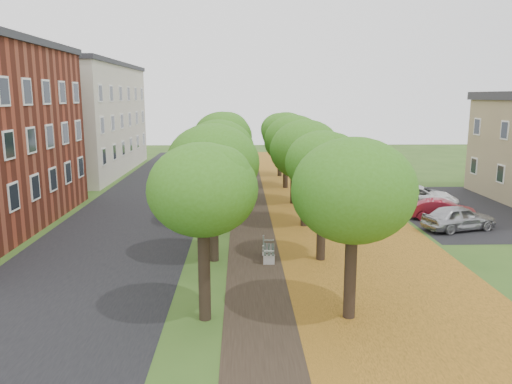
{
  "coord_description": "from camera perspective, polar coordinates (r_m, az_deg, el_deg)",
  "views": [
    {
      "loc": [
        -0.99,
        -15.51,
        7.28
      ],
      "look_at": [
        -0.22,
        9.28,
        2.5
      ],
      "focal_mm": 35.0,
      "sensor_mm": 36.0,
      "label": 1
    }
  ],
  "objects": [
    {
      "name": "street_asphalt",
      "position": [
        32.03,
        -13.46,
        -2.53
      ],
      "size": [
        8.0,
        70.0,
        0.01
      ],
      "primitive_type": "cube",
      "color": "black",
      "rests_on": "ground"
    },
    {
      "name": "leaf_verge",
      "position": [
        31.93,
        9.1,
        -2.4
      ],
      "size": [
        7.5,
        70.0,
        0.01
      ],
      "primitive_type": "cube",
      "color": "#AF6E20",
      "rests_on": "ground"
    },
    {
      "name": "footpath",
      "position": [
        31.38,
        0.09,
        -2.5
      ],
      "size": [
        3.2,
        70.0,
        0.01
      ],
      "primitive_type": "cube",
      "color": "black",
      "rests_on": "ground"
    },
    {
      "name": "car_white",
      "position": [
        35.12,
        18.23,
        -0.47
      ],
      "size": [
        5.38,
        3.68,
        1.37
      ],
      "primitive_type": "imported",
      "rotation": [
        0.0,
        0.0,
        1.26
      ],
      "color": "white",
      "rests_on": "ground"
    },
    {
      "name": "parking_lot",
      "position": [
        35.43,
        22.43,
        -1.78
      ],
      "size": [
        9.0,
        16.0,
        0.01
      ],
      "primitive_type": "cube",
      "color": "black",
      "rests_on": "ground"
    },
    {
      "name": "car_silver",
      "position": [
        29.66,
        22.16,
        -2.73
      ],
      "size": [
        4.4,
        2.75,
        1.4
      ],
      "primitive_type": "imported",
      "rotation": [
        0.0,
        0.0,
        1.86
      ],
      "color": "#A9A9AE",
      "rests_on": "ground"
    },
    {
      "name": "bench",
      "position": [
        22.77,
        1.34,
        -6.57
      ],
      "size": [
        0.62,
        1.82,
        0.85
      ],
      "rotation": [
        0.0,
        0.0,
        1.52
      ],
      "color": "#2C382E",
      "rests_on": "ground"
    },
    {
      "name": "car_grey",
      "position": [
        36.15,
        17.64,
        -0.13
      ],
      "size": [
        4.87,
        2.48,
        1.35
      ],
      "primitive_type": "imported",
      "rotation": [
        0.0,
        0.0,
        1.7
      ],
      "color": "#35363B",
      "rests_on": "ground"
    },
    {
      "name": "tree_row_west",
      "position": [
        30.67,
        -4.04,
        5.42
      ],
      "size": [
        3.68,
        33.68,
        5.96
      ],
      "color": "black",
      "rests_on": "ground"
    },
    {
      "name": "car_red",
      "position": [
        31.63,
        20.57,
        -1.95
      ],
      "size": [
        3.99,
        2.45,
        1.24
      ],
      "primitive_type": "imported",
      "rotation": [
        0.0,
        0.0,
        1.24
      ],
      "color": "maroon",
      "rests_on": "ground"
    },
    {
      "name": "building_cream",
      "position": [
        51.12,
        -20.22,
        7.93
      ],
      "size": [
        10.3,
        20.3,
        10.4
      ],
      "color": "beige",
      "rests_on": "ground"
    },
    {
      "name": "tree_row_east",
      "position": [
        30.85,
        4.94,
        5.44
      ],
      "size": [
        3.68,
        33.68,
        5.96
      ],
      "color": "black",
      "rests_on": "ground"
    },
    {
      "name": "ground",
      "position": [
        17.16,
        1.76,
        -14.2
      ],
      "size": [
        120.0,
        120.0,
        0.0
      ],
      "primitive_type": "plane",
      "color": "#2D4C19",
      "rests_on": "ground"
    }
  ]
}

